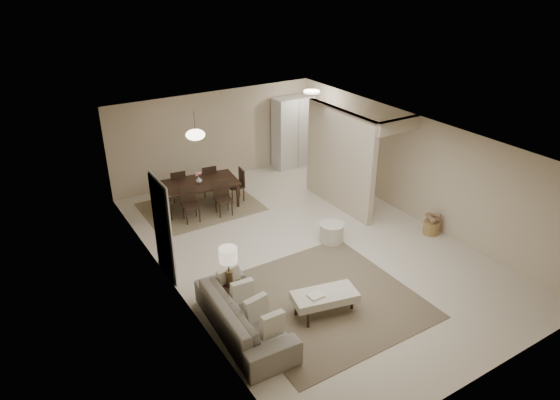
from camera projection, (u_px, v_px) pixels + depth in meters
floor at (307, 246)px, 10.93m from camera, size 9.00×9.00×0.00m
ceiling at (309, 138)px, 9.84m from camera, size 9.00×9.00×0.00m
back_wall at (216, 136)px, 13.82m from camera, size 6.00×0.00×6.00m
left_wall at (171, 233)px, 8.96m from camera, size 0.00×9.00×9.00m
right_wall at (412, 166)px, 11.80m from camera, size 0.00×9.00×9.00m
partition at (339, 160)px, 12.19m from camera, size 0.15×2.50×2.50m
doorway at (162, 229)px, 9.54m from camera, size 0.04×0.90×2.04m
pantry_cabinet at (293, 132)px, 14.76m from camera, size 1.20×0.55×2.10m
flush_light at (312, 92)px, 13.39m from camera, size 0.44×0.44×0.05m
living_rug at (323, 299)px, 9.23m from camera, size 3.20×3.20×0.01m
sofa at (244, 315)px, 8.31m from camera, size 2.36×1.02×0.68m
ottoman_bench at (325, 297)px, 8.77m from camera, size 1.24×0.77×0.41m
side_table at (230, 298)px, 8.84m from camera, size 0.63×0.63×0.54m
table_lamp at (228, 258)px, 8.47m from camera, size 0.32×0.32×0.76m
round_pouf at (332, 233)px, 11.05m from camera, size 0.55×0.55×0.43m
wicker_basket at (431, 227)px, 11.38m from camera, size 0.44×0.44×0.31m
dining_rug at (201, 207)px, 12.66m from camera, size 2.80×2.10×0.01m
dining_table at (200, 195)px, 12.52m from camera, size 2.03×1.30×0.67m
dining_chairs at (200, 192)px, 12.48m from camera, size 2.32×1.79×0.85m
vase at (199, 180)px, 12.33m from camera, size 0.16×0.16×0.16m
yellow_mat at (325, 181)px, 14.10m from camera, size 0.92×0.63×0.01m
pendant_light at (195, 135)px, 11.82m from camera, size 0.46×0.46×0.71m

